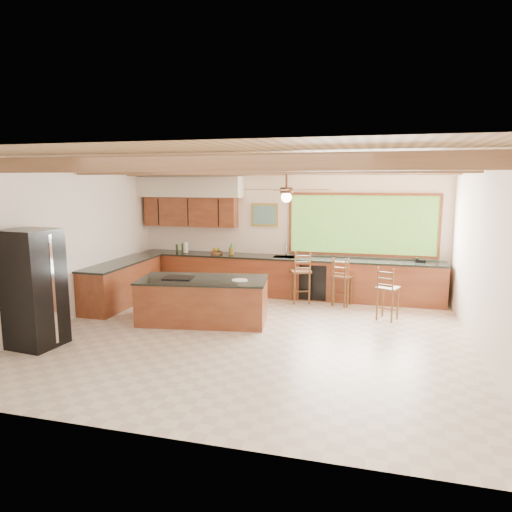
# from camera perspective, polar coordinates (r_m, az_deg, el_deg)

# --- Properties ---
(ground) EXTENTS (7.20, 7.20, 0.00)m
(ground) POSITION_cam_1_polar(r_m,az_deg,el_deg) (7.94, -0.67, -10.02)
(ground) COLOR beige
(ground) RESTS_ON ground
(room_shell) EXTENTS (7.27, 6.54, 3.02)m
(room_shell) POSITION_cam_1_polar(r_m,az_deg,el_deg) (8.18, -0.62, 6.40)
(room_shell) COLOR white
(room_shell) RESTS_ON ground
(counter_run) EXTENTS (7.12, 3.10, 1.22)m
(counter_run) POSITION_cam_1_polar(r_m,az_deg,el_deg) (10.37, -1.31, -2.74)
(counter_run) COLOR brown
(counter_run) RESTS_ON ground
(island) EXTENTS (2.52, 1.46, 0.85)m
(island) POSITION_cam_1_polar(r_m,az_deg,el_deg) (8.70, -6.60, -5.49)
(island) COLOR brown
(island) RESTS_ON ground
(refrigerator) EXTENTS (0.81, 0.79, 1.89)m
(refrigerator) POSITION_cam_1_polar(r_m,az_deg,el_deg) (8.07, -26.04, -3.68)
(refrigerator) COLOR black
(refrigerator) RESTS_ON ground
(bar_stool_a) EXTENTS (0.55, 0.55, 1.16)m
(bar_stool_a) POSITION_cam_1_polar(r_m,az_deg,el_deg) (9.92, 5.50, -2.02)
(bar_stool_a) COLOR brown
(bar_stool_a) RESTS_ON ground
(bar_stool_b) EXTENTS (0.38, 0.38, 1.05)m
(bar_stool_b) POSITION_cam_1_polar(r_m,az_deg,el_deg) (9.84, 10.60, -2.62)
(bar_stool_b) COLOR brown
(bar_stool_b) RESTS_ON ground
(bar_stool_c) EXTENTS (0.49, 0.49, 1.05)m
(bar_stool_c) POSITION_cam_1_polar(r_m,az_deg,el_deg) (9.84, 10.68, -2.62)
(bar_stool_c) COLOR brown
(bar_stool_c) RESTS_ON ground
(bar_stool_d) EXTENTS (0.49, 0.49, 1.04)m
(bar_stool_d) POSITION_cam_1_polar(r_m,az_deg,el_deg) (9.00, 16.20, -4.00)
(bar_stool_d) COLOR brown
(bar_stool_d) RESTS_ON ground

